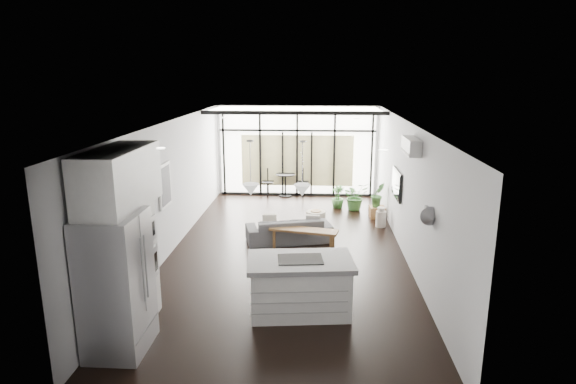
# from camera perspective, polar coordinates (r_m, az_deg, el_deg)

# --- Properties ---
(floor) EXTENTS (5.00, 10.00, 0.00)m
(floor) POSITION_cam_1_polar(r_m,az_deg,el_deg) (10.58, -0.10, -6.97)
(floor) COLOR black
(floor) RESTS_ON ground
(ceiling) EXTENTS (5.00, 10.00, 0.00)m
(ceiling) POSITION_cam_1_polar(r_m,az_deg,el_deg) (9.93, -0.11, 8.29)
(ceiling) COLOR silver
(ceiling) RESTS_ON ground
(wall_left) EXTENTS (0.02, 10.00, 2.80)m
(wall_left) POSITION_cam_1_polar(r_m,az_deg,el_deg) (10.62, -13.70, 0.59)
(wall_left) COLOR #BEBEC0
(wall_left) RESTS_ON ground
(wall_right) EXTENTS (0.02, 10.00, 2.80)m
(wall_right) POSITION_cam_1_polar(r_m,az_deg,el_deg) (10.32, 13.89, 0.20)
(wall_right) COLOR #BEBEC0
(wall_right) RESTS_ON ground
(wall_back) EXTENTS (5.00, 0.02, 2.80)m
(wall_back) POSITION_cam_1_polar(r_m,az_deg,el_deg) (15.06, 1.10, 4.89)
(wall_back) COLOR #BEBEC0
(wall_back) RESTS_ON ground
(wall_front) EXTENTS (5.00, 0.02, 2.80)m
(wall_front) POSITION_cam_1_polar(r_m,az_deg,el_deg) (5.45, -3.50, -12.05)
(wall_front) COLOR #BEBEC0
(wall_front) RESTS_ON ground
(glazing) EXTENTS (5.00, 0.20, 2.80)m
(glazing) POSITION_cam_1_polar(r_m,az_deg,el_deg) (14.95, 1.08, 4.82)
(glazing) COLOR black
(glazing) RESTS_ON ground
(skylight) EXTENTS (4.70, 1.90, 0.06)m
(skylight) POSITION_cam_1_polar(r_m,az_deg,el_deg) (13.91, 0.95, 9.81)
(skylight) COLOR silver
(skylight) RESTS_ON ceiling
(neighbour_building) EXTENTS (3.50, 0.02, 1.60)m
(neighbour_building) POSITION_cam_1_polar(r_m,az_deg,el_deg) (15.07, 1.09, 3.74)
(neighbour_building) COLOR #F1E8A1
(neighbour_building) RESTS_ON ground
(island) EXTENTS (1.77, 1.17, 0.91)m
(island) POSITION_cam_1_polar(r_m,az_deg,el_deg) (7.87, 1.45, -11.07)
(island) COLOR silver
(island) RESTS_ON floor
(cooktop) EXTENTS (0.76, 0.55, 0.01)m
(cooktop) POSITION_cam_1_polar(r_m,az_deg,el_deg) (7.69, 1.47, -7.95)
(cooktop) COLOR black
(cooktop) RESTS_ON island
(fridge) EXTENTS (0.76, 0.95, 1.97)m
(fridge) POSITION_cam_1_polar(r_m,az_deg,el_deg) (7.09, -19.67, -10.20)
(fridge) COLOR #949398
(fridge) RESTS_ON floor
(appliance_column) EXTENTS (0.60, 0.62, 2.30)m
(appliance_column) POSITION_cam_1_polar(r_m,az_deg,el_deg) (7.84, -18.02, -6.41)
(appliance_column) COLOR silver
(appliance_column) RESTS_ON floor
(upper_cabinets) EXTENTS (0.62, 1.75, 0.86)m
(upper_cabinets) POSITION_cam_1_polar(r_m,az_deg,el_deg) (7.08, -19.40, 1.44)
(upper_cabinets) COLOR silver
(upper_cabinets) RESTS_ON wall_left
(pendant_left) EXTENTS (0.26, 0.26, 0.18)m
(pendant_left) POSITION_cam_1_polar(r_m,az_deg,el_deg) (7.50, -4.44, 0.29)
(pendant_left) COLOR silver
(pendant_left) RESTS_ON ceiling
(pendant_right) EXTENTS (0.26, 0.26, 0.18)m
(pendant_right) POSITION_cam_1_polar(r_m,az_deg,el_deg) (7.43, 1.68, 0.20)
(pendant_right) COLOR silver
(pendant_right) RESTS_ON ceiling
(sofa) EXTENTS (2.01, 1.04, 0.75)m
(sofa) POSITION_cam_1_polar(r_m,az_deg,el_deg) (11.04, 0.10, -3.99)
(sofa) COLOR #464648
(sofa) RESTS_ON floor
(console_bench) EXTENTS (1.53, 0.68, 0.48)m
(console_bench) POSITION_cam_1_polar(r_m,az_deg,el_deg) (10.57, 1.86, -5.64)
(console_bench) COLOR brown
(console_bench) RESTS_ON floor
(pouf) EXTENTS (0.59, 0.59, 0.39)m
(pouf) POSITION_cam_1_polar(r_m,az_deg,el_deg) (12.19, 3.32, -3.17)
(pouf) COLOR beige
(pouf) RESTS_ON floor
(crate) EXTENTS (0.42, 0.42, 0.30)m
(crate) POSITION_cam_1_polar(r_m,az_deg,el_deg) (13.10, 10.51, -2.35)
(crate) COLOR brown
(crate) RESTS_ON floor
(plant_tall) EXTENTS (0.99, 1.03, 0.62)m
(plant_tall) POSITION_cam_1_polar(r_m,az_deg,el_deg) (13.70, 7.97, -0.85)
(plant_tall) COLOR #37682E
(plant_tall) RESTS_ON floor
(plant_med) EXTENTS (0.65, 0.75, 0.36)m
(plant_med) POSITION_cam_1_polar(r_m,az_deg,el_deg) (13.86, 5.91, -1.14)
(plant_med) COLOR #37682E
(plant_med) RESTS_ON floor
(plant_crate) EXTENTS (0.56, 0.75, 0.30)m
(plant_crate) POSITION_cam_1_polar(r_m,az_deg,el_deg) (13.02, 10.57, -1.10)
(plant_crate) COLOR #37682E
(plant_crate) RESTS_ON crate
(milk_can) EXTENTS (0.27, 0.27, 0.50)m
(milk_can) POSITION_cam_1_polar(r_m,az_deg,el_deg) (12.33, 10.96, -2.93)
(milk_can) COLOR beige
(milk_can) RESTS_ON floor
(bistro_set) EXTENTS (1.49, 0.62, 0.71)m
(bistro_set) POSITION_cam_1_polar(r_m,az_deg,el_deg) (15.03, -0.32, 0.81)
(bistro_set) COLOR black
(bistro_set) RESTS_ON floor
(tv) EXTENTS (0.05, 1.10, 0.65)m
(tv) POSITION_cam_1_polar(r_m,az_deg,el_deg) (11.29, 12.78, 0.92)
(tv) COLOR black
(tv) RESTS_ON wall_right
(ac_unit) EXTENTS (0.22, 0.90, 0.30)m
(ac_unit) POSITION_cam_1_polar(r_m,az_deg,el_deg) (9.33, 14.39, 5.30)
(ac_unit) COLOR silver
(ac_unit) RESTS_ON wall_right
(framed_art) EXTENTS (0.04, 0.70, 0.90)m
(framed_art) POSITION_cam_1_polar(r_m,az_deg,el_deg) (10.11, -14.40, 0.76)
(framed_art) COLOR black
(framed_art) RESTS_ON wall_left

